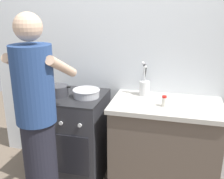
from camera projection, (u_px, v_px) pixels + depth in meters
name	position (u px, v px, depth m)	size (l,w,h in m)	color
back_wall	(135.00, 56.00, 2.64)	(3.20, 0.10, 2.50)	silver
countertop	(163.00, 147.00, 2.47)	(1.00, 0.60, 0.90)	brown
stove_range	(75.00, 136.00, 2.68)	(0.60, 0.62, 0.90)	#2D2D33
pot	(58.00, 91.00, 2.53)	(0.27, 0.20, 0.10)	#38383D
mixing_bowl	(86.00, 93.00, 2.49)	(0.27, 0.27, 0.08)	#B7B7BC
utensil_crock	(144.00, 86.00, 2.53)	(0.10, 0.10, 0.33)	silver
spice_bottle	(164.00, 101.00, 2.26)	(0.04, 0.04, 0.10)	silver
person	(38.00, 126.00, 1.99)	(0.41, 0.50, 1.70)	black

